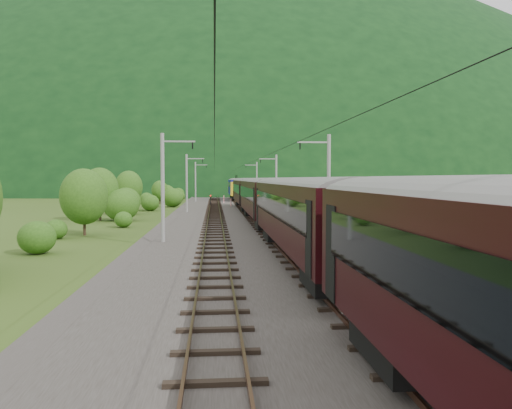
{
  "coord_description": "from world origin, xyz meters",
  "views": [
    {
      "loc": [
        -2.41,
        -37.08,
        4.99
      ],
      "look_at": [
        1.38,
        8.3,
        2.6
      ],
      "focal_mm": 35.0,
      "sensor_mm": 36.0,
      "label": 1
    }
  ],
  "objects": [
    {
      "name": "signal",
      "position": [
        -3.06,
        46.1,
        1.43
      ],
      "size": [
        0.21,
        0.21,
        1.92
      ],
      "color": "black",
      "rests_on": "railbed"
    },
    {
      "name": "hazard_post_near",
      "position": [
        -0.64,
        57.16,
        1.05
      ],
      "size": [
        0.16,
        0.16,
        1.49
      ],
      "primitive_type": "cylinder",
      "color": "red",
      "rests_on": "railbed"
    },
    {
      "name": "track_left",
      "position": [
        -2.4,
        10.0,
        0.37
      ],
      "size": [
        2.4,
        220.0,
        0.27
      ],
      "color": "brown",
      "rests_on": "railbed"
    },
    {
      "name": "railbed",
      "position": [
        0.0,
        10.0,
        0.15
      ],
      "size": [
        14.0,
        220.0,
        0.3
      ],
      "primitive_type": "cube",
      "color": "#38332D",
      "rests_on": "ground"
    },
    {
      "name": "vegetation_left",
      "position": [
        -14.14,
        14.57,
        2.52
      ],
      "size": [
        12.16,
        149.81,
        6.86
      ],
      "color": "#295215",
      "rests_on": "ground"
    },
    {
      "name": "catenary_left",
      "position": [
        -6.12,
        32.0,
        4.5
      ],
      "size": [
        2.54,
        192.28,
        8.0
      ],
      "color": "gray",
      "rests_on": "railbed"
    },
    {
      "name": "catenary_right",
      "position": [
        6.12,
        32.0,
        4.5
      ],
      "size": [
        2.54,
        192.28,
        8.0
      ],
      "color": "gray",
      "rests_on": "railbed"
    },
    {
      "name": "ground",
      "position": [
        0.0,
        0.0,
        0.0
      ],
      "size": [
        600.0,
        600.0,
        0.0
      ],
      "primitive_type": "plane",
      "color": "#314816",
      "rests_on": "ground"
    },
    {
      "name": "mountain_main",
      "position": [
        0.0,
        260.0,
        0.0
      ],
      "size": [
        504.0,
        360.0,
        244.0
      ],
      "primitive_type": "ellipsoid",
      "color": "black",
      "rests_on": "ground"
    },
    {
      "name": "overhead_wires",
      "position": [
        0.0,
        10.0,
        7.1
      ],
      "size": [
        4.83,
        198.0,
        0.03
      ],
      "color": "black",
      "rests_on": "ground"
    },
    {
      "name": "mountain_ridge",
      "position": [
        -120.0,
        300.0,
        0.0
      ],
      "size": [
        336.0,
        280.0,
        132.0
      ],
      "primitive_type": "ellipsoid",
      "color": "black",
      "rests_on": "ground"
    },
    {
      "name": "vegetation_right",
      "position": [
        13.06,
        10.87,
        1.39
      ],
      "size": [
        6.27,
        103.95,
        3.05
      ],
      "color": "#295215",
      "rests_on": "ground"
    },
    {
      "name": "track_right",
      "position": [
        2.4,
        10.0,
        0.37
      ],
      "size": [
        2.4,
        220.0,
        0.27
      ],
      "color": "brown",
      "rests_on": "railbed"
    },
    {
      "name": "train",
      "position": [
        2.4,
        2.31,
        3.7
      ],
      "size": [
        3.14,
        151.43,
        5.47
      ],
      "color": "black",
      "rests_on": "ground"
    },
    {
      "name": "hazard_post_far",
      "position": [
        0.35,
        46.19,
        0.96
      ],
      "size": [
        0.14,
        0.14,
        1.32
      ],
      "primitive_type": "cylinder",
      "color": "red",
      "rests_on": "railbed"
    }
  ]
}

